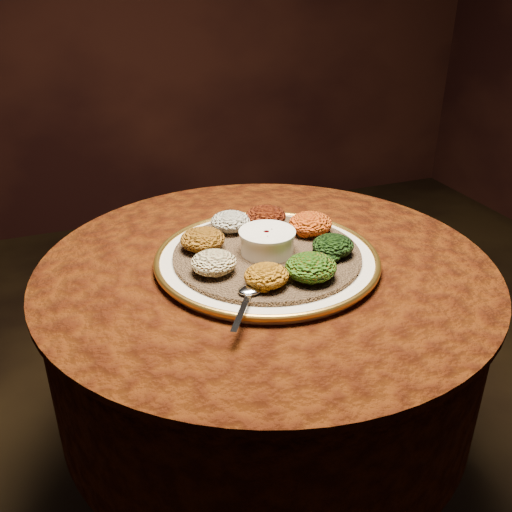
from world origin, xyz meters
name	(u,v)px	position (x,y,z in m)	size (l,w,h in m)	color
table	(266,334)	(0.00, 0.00, 0.55)	(0.96, 0.96, 0.73)	black
platter	(267,259)	(0.00, 0.00, 0.75)	(0.53, 0.53, 0.02)	white
injera	(267,254)	(0.00, 0.00, 0.76)	(0.39, 0.39, 0.01)	#846142
stew_bowl	(267,240)	(0.00, 0.00, 0.79)	(0.12, 0.12, 0.05)	white
spoon	(249,293)	(-0.09, -0.15, 0.77)	(0.10, 0.14, 0.01)	silver
portion_ayib	(230,221)	(-0.04, 0.13, 0.78)	(0.09, 0.08, 0.04)	beige
portion_kitfo	(266,216)	(0.05, 0.12, 0.78)	(0.09, 0.09, 0.05)	black
portion_tikil	(310,223)	(0.12, 0.05, 0.79)	(0.10, 0.09, 0.05)	#BA7F0F
portion_gomen	(333,245)	(0.12, -0.06, 0.78)	(0.09, 0.08, 0.04)	black
portion_mixveg	(311,267)	(0.04, -0.13, 0.79)	(0.10, 0.09, 0.05)	#AB2F0B
portion_kik	(266,276)	(-0.05, -0.13, 0.78)	(0.08, 0.08, 0.04)	#BF7110
portion_timatim	(214,263)	(-0.13, -0.05, 0.78)	(0.09, 0.09, 0.04)	maroon
portion_shiro	(203,239)	(-0.12, 0.06, 0.78)	(0.09, 0.09, 0.05)	#8B4C10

